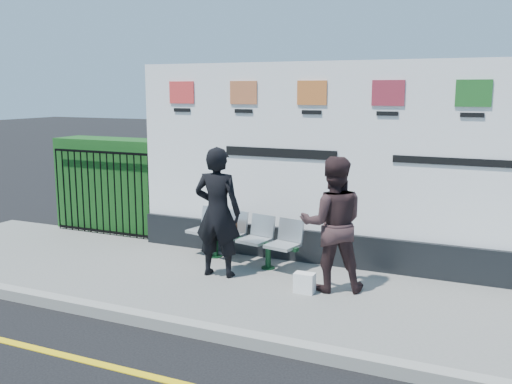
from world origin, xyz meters
TOP-DOWN VIEW (x-y plane):
  - pavement at (0.00, 2.50)m, footprint 14.00×3.00m
  - kerb at (0.00, 1.00)m, footprint 14.00×0.18m
  - billboard at (0.50, 3.85)m, footprint 8.00×0.30m
  - hedge at (-4.58, 4.30)m, footprint 2.35×0.70m
  - railing at (-4.58, 3.85)m, footprint 2.05×0.06m
  - bench at (-1.54, 3.32)m, footprint 1.97×0.87m
  - woman_left at (-1.57, 2.64)m, footprint 0.71×0.51m
  - woman_right at (0.06, 2.76)m, footprint 1.04×0.94m
  - handbag_brown at (-1.78, 3.37)m, footprint 0.27×0.12m
  - carrier_bag_white at (-0.22, 2.48)m, footprint 0.26×0.16m

SIDE VIEW (x-z plane):
  - pavement at x=0.00m, z-range 0.00..0.12m
  - kerb at x=0.00m, z-range 0.00..0.14m
  - carrier_bag_white at x=-0.22m, z-range 0.12..0.38m
  - bench at x=-1.54m, z-range 0.12..0.53m
  - handbag_brown at x=-1.78m, z-range 0.53..0.74m
  - railing at x=-4.58m, z-range 0.12..1.66m
  - hedge at x=-4.58m, z-range 0.12..1.82m
  - woman_right at x=0.06m, z-range 0.12..1.88m
  - woman_left at x=-1.57m, z-range 0.12..1.95m
  - billboard at x=0.50m, z-range -0.08..2.92m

